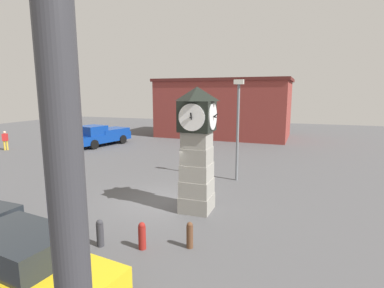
{
  "coord_description": "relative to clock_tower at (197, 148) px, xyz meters",
  "views": [
    {
      "loc": [
        5.26,
        -11.23,
        4.69
      ],
      "look_at": [
        0.66,
        1.85,
        2.29
      ],
      "focal_mm": 28.0,
      "sensor_mm": 36.0,
      "label": 1
    }
  ],
  "objects": [
    {
      "name": "ground_plane",
      "position": [
        -1.65,
        0.38,
        -2.55
      ],
      "size": [
        74.19,
        74.19,
        0.0
      ],
      "primitive_type": "plane",
      "color": "#4C4C4F"
    },
    {
      "name": "clock_tower",
      "position": [
        0.0,
        0.0,
        0.0
      ],
      "size": [
        1.65,
        1.61,
        4.91
      ],
      "color": "gray",
      "rests_on": "ground_plane"
    },
    {
      "name": "bollard_near_tower",
      "position": [
        -1.91,
        -3.68,
        -2.11
      ],
      "size": [
        0.22,
        0.22,
        0.86
      ],
      "color": "#333338",
      "rests_on": "ground_plane"
    },
    {
      "name": "bollard_mid_row",
      "position": [
        -0.61,
        -3.41,
        -2.12
      ],
      "size": [
        0.23,
        0.23,
        0.85
      ],
      "color": "maroon",
      "rests_on": "ground_plane"
    },
    {
      "name": "bollard_far_row",
      "position": [
        0.73,
        -2.87,
        -2.13
      ],
      "size": [
        0.2,
        0.2,
        0.83
      ],
      "color": "brown",
      "rests_on": "ground_plane"
    },
    {
      "name": "car_by_building",
      "position": [
        -2.03,
        -6.17,
        -1.77
      ],
      "size": [
        4.58,
        2.3,
        1.55
      ],
      "color": "gold",
      "rests_on": "ground_plane"
    },
    {
      "name": "pickup_truck",
      "position": [
        -12.85,
        11.4,
        -1.62
      ],
      "size": [
        3.17,
        5.8,
        1.85
      ],
      "color": "navy",
      "rests_on": "ground_plane"
    },
    {
      "name": "pedestrian_near_bench",
      "position": [
        -18.85,
        6.89,
        -1.66
      ],
      "size": [
        0.47,
        0.42,
        1.57
      ],
      "color": "gold",
      "rests_on": "ground_plane"
    },
    {
      "name": "street_lamp_far_side",
      "position": [
        0.69,
        4.71,
        0.6
      ],
      "size": [
        0.5,
        0.24,
        5.34
      ],
      "color": "slate",
      "rests_on": "ground_plane"
    },
    {
      "name": "warehouse_blue_far",
      "position": [
        -3.85,
        20.83,
        0.49
      ],
      "size": [
        13.97,
        7.96,
        6.07
      ],
      "color": "maroon",
      "rests_on": "ground_plane"
    }
  ]
}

